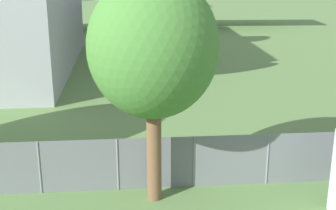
% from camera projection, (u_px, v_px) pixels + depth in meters
% --- Properties ---
extents(perimeter_fence, '(56.07, 0.07, 1.83)m').
position_uv_depth(perimeter_fence, '(194.00, 162.00, 15.72)').
color(perimeter_fence, slate).
rests_on(perimeter_fence, ground).
extents(tree_behind_benches, '(3.91, 3.91, 7.12)m').
position_uv_depth(tree_behind_benches, '(153.00, 48.00, 13.73)').
color(tree_behind_benches, brown).
rests_on(tree_behind_benches, ground).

